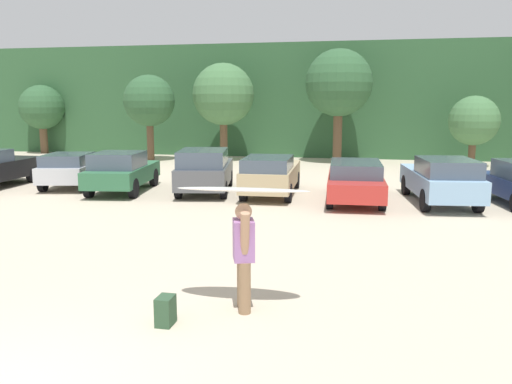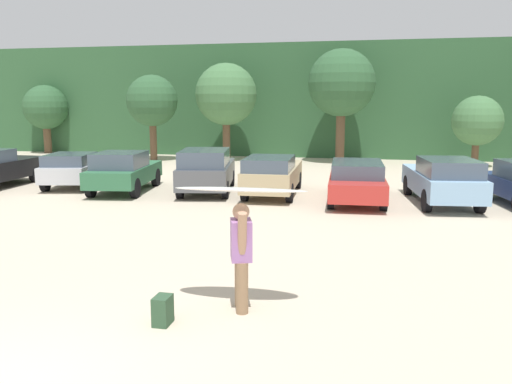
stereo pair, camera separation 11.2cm
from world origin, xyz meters
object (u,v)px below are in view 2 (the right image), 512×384
object	(u,v)px
parked_car_dark_gray	(206,170)
parked_car_sky_blue	(443,180)
backpack_dropped	(163,310)
parked_car_tan	(272,174)
parked_car_red	(357,180)
surfboard_white	(240,190)
person_adult	(241,250)
parked_car_silver	(75,168)
parked_car_forest_green	(124,171)

from	to	relation	value
parked_car_dark_gray	parked_car_sky_blue	xyz separation A→B (m)	(8.34, -0.51, -0.03)
backpack_dropped	parked_car_tan	bearing A→B (deg)	92.37
parked_car_sky_blue	backpack_dropped	xyz separation A→B (m)	(-5.35, -11.07, -0.61)
parked_car_red	parked_car_sky_blue	xyz separation A→B (m)	(2.81, 0.03, 0.10)
parked_car_dark_gray	surfboard_white	xyz separation A→B (m)	(4.00, -10.69, 1.13)
person_adult	surfboard_white	xyz separation A→B (m)	(-0.02, 0.05, 0.99)
person_adult	parked_car_tan	bearing A→B (deg)	-100.22
surfboard_white	backpack_dropped	world-z (taller)	surfboard_white
parked_car_silver	parked_car_forest_green	bearing A→B (deg)	-119.50
parked_car_sky_blue	person_adult	distance (m)	11.11
backpack_dropped	parked_car_dark_gray	bearing A→B (deg)	104.49
parked_car_forest_green	backpack_dropped	xyz separation A→B (m)	(6.08, -11.05, -0.58)
parked_car_dark_gray	person_adult	bearing A→B (deg)	-170.25
parked_car_red	surfboard_white	distance (m)	10.35
parked_car_dark_gray	parked_car_tan	xyz separation A→B (m)	(2.51, -0.05, -0.07)
surfboard_white	parked_car_dark_gray	bearing A→B (deg)	-72.26
parked_car_sky_blue	backpack_dropped	distance (m)	12.31
parked_car_tan	parked_car_dark_gray	bearing A→B (deg)	86.29
parked_car_forest_green	parked_car_red	distance (m)	8.63
parked_car_dark_gray	parked_car_red	xyz separation A→B (m)	(5.54, -0.53, -0.13)
surfboard_white	parked_car_tan	bearing A→B (deg)	-84.83
parked_car_tan	person_adult	world-z (taller)	person_adult
parked_car_sky_blue	parked_car_tan	bearing A→B (deg)	78.39
parked_car_forest_green	parked_car_dark_gray	distance (m)	3.14
parked_car_silver	surfboard_white	size ratio (longest dim) A/B	1.96
parked_car_silver	parked_car_tan	bearing A→B (deg)	-104.39
parked_car_red	parked_car_sky_blue	world-z (taller)	parked_car_sky_blue
parked_car_tan	backpack_dropped	world-z (taller)	parked_car_tan
parked_car_red	person_adult	size ratio (longest dim) A/B	2.70
parked_car_dark_gray	backpack_dropped	xyz separation A→B (m)	(2.99, -11.57, -0.64)
parked_car_silver	parked_car_sky_blue	distance (m)	13.94
parked_car_red	parked_car_forest_green	bearing A→B (deg)	87.07
parked_car_dark_gray	parked_car_red	bearing A→B (deg)	-106.27
parked_car_forest_green	parked_car_dark_gray	size ratio (longest dim) A/B	0.95
parked_car_forest_green	surfboard_white	world-z (taller)	surfboard_white
backpack_dropped	surfboard_white	bearing A→B (deg)	41.17
parked_car_sky_blue	parked_car_red	bearing A→B (deg)	83.39
parked_car_forest_green	backpack_dropped	world-z (taller)	parked_car_forest_green
backpack_dropped	parked_car_silver	bearing A→B (deg)	125.94
person_adult	surfboard_white	distance (m)	0.99
parked_car_silver	surfboard_white	world-z (taller)	surfboard_white
parked_car_red	surfboard_white	world-z (taller)	surfboard_white
parked_car_sky_blue	parked_car_silver	bearing A→B (deg)	79.81
parked_car_sky_blue	person_adult	bearing A→B (deg)	149.98
parked_car_silver	surfboard_white	xyz separation A→B (m)	(9.57, -10.93, 1.25)
parked_car_dark_gray	backpack_dropped	world-z (taller)	parked_car_dark_gray
parked_car_dark_gray	parked_car_sky_blue	distance (m)	8.36
parked_car_red	backpack_dropped	size ratio (longest dim) A/B	10.67
parked_car_tan	person_adult	xyz separation A→B (m)	(1.51, -10.69, 0.22)
parked_car_silver	backpack_dropped	bearing A→B (deg)	-156.41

